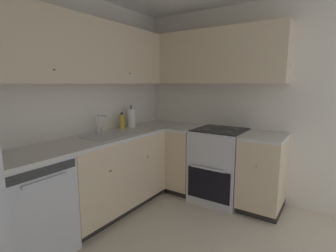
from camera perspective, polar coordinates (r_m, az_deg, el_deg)
wall_back at (r=2.93m, az=-23.80°, el=3.61°), size 3.53×0.05×2.48m
wall_right at (r=3.44m, az=18.47°, el=4.69°), size 0.05×3.17×2.48m
dishwasher at (r=2.60m, az=-28.96°, el=-15.81°), size 0.60×0.63×0.88m
lower_cabinets_back at (r=3.12m, az=-12.59°, el=-10.49°), size 1.35×0.62×0.88m
countertop_back at (r=2.99m, az=-12.91°, el=-2.32°), size 2.56×0.60×0.03m
lower_cabinets_right at (r=3.34m, az=13.37°, el=-9.14°), size 0.62×1.41×0.88m
countertop_right at (r=3.23m, az=13.66°, el=-1.49°), size 0.60×1.41×0.03m
oven_range at (r=3.39m, az=11.43°, el=-8.40°), size 0.68×0.62×1.07m
upper_cabinets_back at (r=2.95m, az=-17.90°, el=15.62°), size 2.24×0.34×0.67m
upper_cabinets_right at (r=3.46m, az=8.96°, el=14.99°), size 0.32×1.96×0.67m
sink at (r=2.98m, az=-12.44°, el=-2.80°), size 0.61×0.40×0.10m
faucet at (r=3.10m, az=-15.17°, el=0.86°), size 0.07×0.16×0.23m
soap_bottle at (r=3.37m, az=-10.31°, el=1.04°), size 0.07×0.07×0.21m
paper_towel_roll at (r=3.46m, az=-8.26°, el=1.80°), size 0.11×0.11×0.31m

